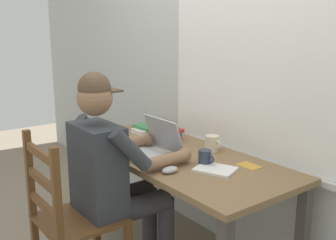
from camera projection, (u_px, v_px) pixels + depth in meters
back_wall at (227, 54)px, 2.61m from camera, size 6.00×0.08×2.60m
desk at (175, 167)px, 2.52m from camera, size 1.59×0.69×0.70m
seated_person at (115, 170)px, 2.27m from camera, size 0.50×0.60×1.24m
wooden_chair at (70, 220)px, 2.16m from camera, size 0.42×0.42×0.94m
laptop at (152, 147)px, 2.45m from camera, size 0.33×0.30×0.23m
computer_mouse at (170, 170)px, 2.17m from camera, size 0.06×0.10×0.03m
coffee_mug_white at (212, 143)px, 2.54m from camera, size 0.13×0.09×0.10m
coffee_mug_dark at (205, 158)px, 2.28m from camera, size 0.11×0.07×0.09m
book_stack_main at (169, 134)px, 2.78m from camera, size 0.19×0.15×0.09m
book_stack_side at (144, 129)px, 2.97m from camera, size 0.18×0.15×0.05m
paper_pile_near_laptop at (157, 149)px, 2.57m from camera, size 0.23×0.18×0.01m
paper_pile_back_corner at (215, 169)px, 2.21m from camera, size 0.26×0.23×0.01m
landscape_photo_print at (249, 166)px, 2.28m from camera, size 0.13×0.09×0.00m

